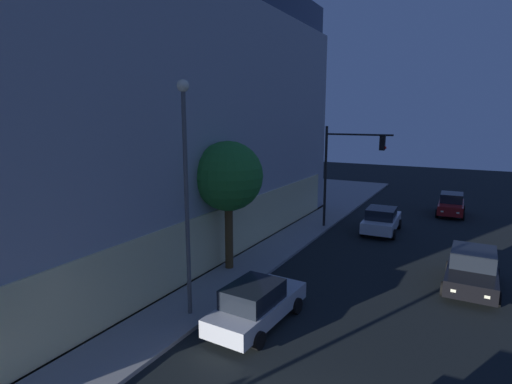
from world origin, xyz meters
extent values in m
cube|color=#4C4C51|center=(10.52, 22.99, 0.07)|extent=(30.30, 30.54, 0.15)
cube|color=#FAE9A2|center=(10.52, 8.12, 1.58)|extent=(26.91, 0.60, 2.86)
cube|color=#A3A5AC|center=(10.52, 22.99, 7.02)|extent=(29.90, 30.14, 13.74)
cube|color=#29354E|center=(10.52, 22.99, 14.91)|extent=(29.30, 29.54, 2.03)
cylinder|color=black|center=(19.29, 5.65, 3.56)|extent=(0.18, 0.18, 6.82)
cylinder|color=black|center=(19.28, 3.50, 6.45)|extent=(0.14, 4.30, 0.12)
cube|color=black|center=(19.27, 2.00, 5.95)|extent=(0.32, 0.32, 0.90)
sphere|color=red|center=(19.27, 1.82, 5.67)|extent=(0.18, 0.18, 0.18)
cylinder|color=#575757|center=(4.66, 5.95, 4.31)|extent=(0.16, 0.16, 8.32)
sphere|color=#F9EFC6|center=(4.66, 5.95, 8.62)|extent=(0.44, 0.44, 0.44)
cylinder|color=brown|center=(9.43, 7.18, 1.78)|extent=(0.40, 0.40, 3.27)
sphere|color=#27782B|center=(9.43, 7.18, 4.77)|extent=(3.37, 3.37, 3.37)
cube|color=#B7BABF|center=(5.44, 3.41, 0.63)|extent=(4.77, 1.98, 0.63)
cube|color=black|center=(5.09, 3.43, 1.30)|extent=(2.29, 1.69, 0.70)
cube|color=#F9F4CC|center=(7.76, 3.84, 0.63)|extent=(0.13, 0.21, 0.12)
cube|color=#F9F4CC|center=(7.72, 2.78, 0.63)|extent=(0.13, 0.21, 0.12)
cylinder|color=black|center=(6.94, 4.23, 0.31)|extent=(0.63, 0.27, 0.62)
cylinder|color=black|center=(6.86, 2.46, 0.31)|extent=(0.63, 0.27, 0.62)
cylinder|color=black|center=(4.03, 4.37, 0.31)|extent=(0.63, 0.27, 0.62)
cylinder|color=black|center=(3.95, 2.60, 0.31)|extent=(0.63, 0.27, 0.62)
cube|color=black|center=(12.74, -3.48, 0.66)|extent=(4.71, 2.05, 0.70)
cube|color=black|center=(13.09, -3.49, 1.37)|extent=(2.19, 1.82, 0.72)
cube|color=#F9F4CC|center=(10.44, -4.05, 0.66)|extent=(0.12, 0.20, 0.12)
cube|color=#F9F4CC|center=(10.46, -2.85, 0.66)|extent=(0.12, 0.20, 0.12)
cylinder|color=black|center=(11.27, -4.46, 0.31)|extent=(0.63, 0.25, 0.62)
cylinder|color=black|center=(11.30, -2.47, 0.31)|extent=(0.63, 0.25, 0.62)
cylinder|color=black|center=(14.17, -4.50, 0.31)|extent=(0.63, 0.25, 0.62)
cylinder|color=black|center=(14.20, -2.51, 0.31)|extent=(0.63, 0.25, 0.62)
cube|color=silver|center=(20.07, 1.92, 0.68)|extent=(4.62, 2.12, 0.70)
cube|color=black|center=(19.73, 1.90, 1.37)|extent=(2.14, 1.83, 0.67)
cube|color=#F9F4CC|center=(22.27, 2.59, 0.68)|extent=(0.13, 0.20, 0.12)
cube|color=#F9F4CC|center=(22.32, 1.43, 0.68)|extent=(0.13, 0.20, 0.12)
cylinder|color=black|center=(21.44, 2.94, 0.33)|extent=(0.67, 0.27, 0.66)
cylinder|color=black|center=(21.52, 1.00, 0.33)|extent=(0.67, 0.27, 0.66)
cylinder|color=black|center=(18.63, 2.83, 0.33)|extent=(0.67, 0.27, 0.66)
cylinder|color=black|center=(18.70, 0.89, 0.33)|extent=(0.67, 0.27, 0.66)
cube|color=maroon|center=(27.47, -1.86, 0.67)|extent=(4.08, 1.85, 0.71)
cube|color=black|center=(27.77, -1.86, 1.36)|extent=(2.09, 1.63, 0.68)
cube|color=#F9F4CC|center=(25.51, -2.44, 0.67)|extent=(0.12, 0.20, 0.12)
cube|color=#F9F4CC|center=(25.49, -1.38, 0.67)|extent=(0.12, 0.20, 0.12)
cylinder|color=black|center=(26.24, -2.77, 0.31)|extent=(0.63, 0.25, 0.62)
cylinder|color=black|center=(26.20, -1.01, 0.31)|extent=(0.63, 0.25, 0.62)
cylinder|color=black|center=(28.74, -2.72, 0.31)|extent=(0.63, 0.25, 0.62)
cylinder|color=black|center=(28.70, -0.96, 0.31)|extent=(0.63, 0.25, 0.62)
camera|label=1|loc=(-6.77, -3.13, 7.53)|focal=28.30mm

